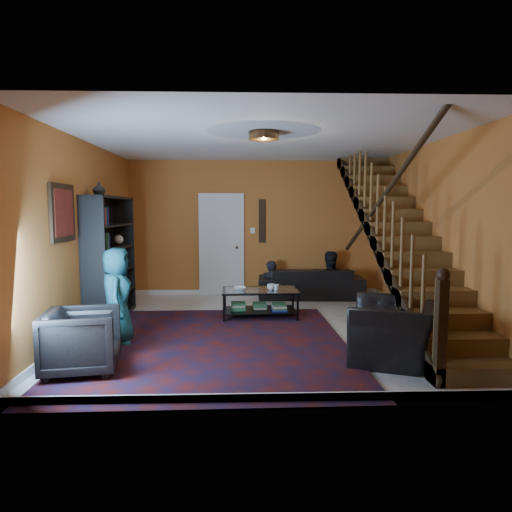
% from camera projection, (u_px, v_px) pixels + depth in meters
% --- Properties ---
extents(floor, '(5.50, 5.50, 0.00)m').
position_uv_depth(floor, '(261.00, 327.00, 6.96)').
color(floor, beige).
rests_on(floor, ground).
extents(room, '(5.50, 5.50, 5.50)m').
position_uv_depth(room, '(184.00, 306.00, 8.23)').
color(room, '#B76528').
rests_on(room, ground).
extents(staircase, '(0.95, 5.02, 3.18)m').
position_uv_depth(staircase, '(401.00, 236.00, 6.89)').
color(staircase, brown).
rests_on(staircase, floor).
extents(bookshelf, '(0.35, 1.80, 2.00)m').
position_uv_depth(bookshelf, '(111.00, 261.00, 7.37)').
color(bookshelf, black).
rests_on(bookshelf, floor).
extents(door, '(0.82, 0.05, 2.05)m').
position_uv_depth(door, '(222.00, 246.00, 9.54)').
color(door, silver).
rests_on(door, floor).
extents(framed_picture, '(0.04, 0.74, 0.74)m').
position_uv_depth(framed_picture, '(63.00, 213.00, 5.79)').
color(framed_picture, maroon).
rests_on(framed_picture, room).
extents(wall_hanging, '(0.14, 0.03, 0.90)m').
position_uv_depth(wall_hanging, '(262.00, 221.00, 9.52)').
color(wall_hanging, black).
rests_on(wall_hanging, room).
extents(ceiling_fixture, '(0.40, 0.40, 0.10)m').
position_uv_depth(ceiling_fixture, '(264.00, 136.00, 5.88)').
color(ceiling_fixture, '#3F2814').
rests_on(ceiling_fixture, room).
extents(rug, '(3.58, 4.07, 0.02)m').
position_uv_depth(rug, '(213.00, 344.00, 6.06)').
color(rug, '#410F0B').
rests_on(rug, floor).
extents(sofa, '(2.15, 0.95, 0.61)m').
position_uv_depth(sofa, '(310.00, 283.00, 9.25)').
color(sofa, black).
rests_on(sofa, floor).
extents(armchair_left, '(0.89, 0.87, 0.71)m').
position_uv_depth(armchair_left, '(82.00, 341.00, 4.99)').
color(armchair_left, black).
rests_on(armchair_left, floor).
extents(armchair_right, '(1.27, 1.35, 0.71)m').
position_uv_depth(armchair_right, '(393.00, 331.00, 5.42)').
color(armchair_right, black).
rests_on(armchair_right, floor).
extents(person_adult_a, '(0.46, 0.32, 1.21)m').
position_uv_depth(person_adult_a, '(271.00, 290.00, 9.29)').
color(person_adult_a, black).
rests_on(person_adult_a, sofa).
extents(person_adult_b, '(0.70, 0.55, 1.40)m').
position_uv_depth(person_adult_b, '(329.00, 285.00, 9.32)').
color(person_adult_b, black).
rests_on(person_adult_b, sofa).
extents(person_child, '(0.52, 0.70, 1.30)m').
position_uv_depth(person_child, '(117.00, 296.00, 6.04)').
color(person_child, '#1B6269').
rests_on(person_child, armchair_left).
extents(coffee_table, '(1.26, 0.76, 0.47)m').
position_uv_depth(coffee_table, '(260.00, 301.00, 7.57)').
color(coffee_table, black).
rests_on(coffee_table, floor).
extents(cup_a, '(0.13, 0.13, 0.10)m').
position_uv_depth(cup_a, '(271.00, 287.00, 7.48)').
color(cup_a, '#999999').
rests_on(cup_a, coffee_table).
extents(cup_b, '(0.12, 0.12, 0.09)m').
position_uv_depth(cup_b, '(276.00, 287.00, 7.48)').
color(cup_b, '#999999').
rests_on(cup_b, coffee_table).
extents(bowl, '(0.21, 0.21, 0.05)m').
position_uv_depth(bowl, '(240.00, 289.00, 7.48)').
color(bowl, '#999999').
rests_on(bowl, coffee_table).
extents(vase, '(0.18, 0.18, 0.19)m').
position_uv_depth(vase, '(99.00, 189.00, 6.76)').
color(vase, '#999999').
rests_on(vase, bookshelf).
extents(popcorn_bucket, '(0.16, 0.16, 0.15)m').
position_uv_depth(popcorn_bucket, '(115.00, 329.00, 6.47)').
color(popcorn_bucket, red).
rests_on(popcorn_bucket, rug).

